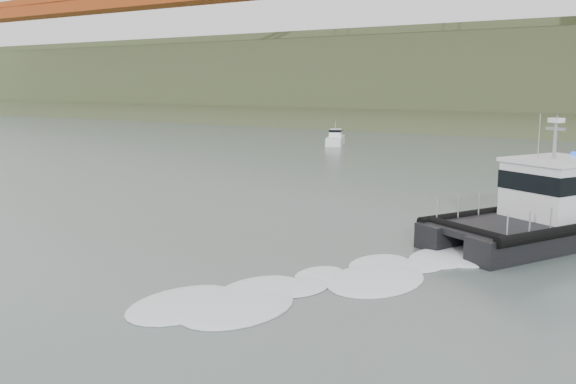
% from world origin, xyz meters
% --- Properties ---
extents(ground, '(400.00, 400.00, 0.00)m').
position_xyz_m(ground, '(0.00, 0.00, 0.00)').
color(ground, '#4E5D59').
rests_on(ground, ground).
extents(patrol_boat, '(8.90, 12.34, 5.66)m').
position_xyz_m(patrol_boat, '(8.74, 16.67, 1.42)').
color(patrol_boat, black).
rests_on(patrol_boat, ground).
extents(motorboat, '(3.60, 5.38, 2.82)m').
position_xyz_m(motorboat, '(-21.60, 50.96, 0.70)').
color(motorboat, white).
rests_on(motorboat, ground).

